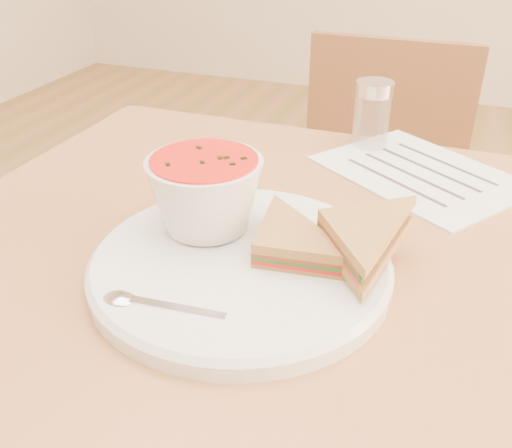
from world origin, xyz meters
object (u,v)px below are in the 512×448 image
at_px(chair_far, 363,244).
at_px(soup_bowl, 206,197).
at_px(plate, 240,266).
at_px(condiment_shaker, 372,115).

relative_size(chair_far, soup_bowl, 6.62).
xyz_separation_m(chair_far, plate, (-0.03, -0.64, 0.34)).
bearing_deg(plate, chair_far, 87.09).
bearing_deg(soup_bowl, condiment_shaker, 71.79).
xyz_separation_m(chair_far, condiment_shaker, (0.03, -0.25, 0.39)).
relative_size(plate, soup_bowl, 2.50).
distance_m(plate, soup_bowl, 0.09).
bearing_deg(soup_bowl, chair_far, 81.66).
relative_size(plate, condiment_shaker, 3.07).
bearing_deg(chair_far, condiment_shaker, 96.07).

